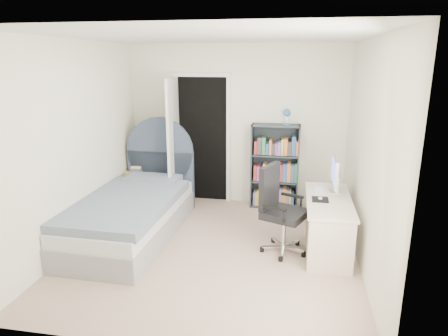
% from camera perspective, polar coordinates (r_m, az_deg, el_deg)
% --- Properties ---
extents(room_shell, '(3.50, 3.70, 2.60)m').
position_cam_1_polar(room_shell, '(4.60, -1.54, 2.57)').
color(room_shell, tan).
rests_on(room_shell, ground).
extents(door, '(0.92, 0.83, 2.06)m').
position_cam_1_polar(door, '(6.27, -5.75, 3.91)').
color(door, black).
rests_on(door, ground).
extents(bed, '(1.15, 2.34, 1.42)m').
position_cam_1_polar(bed, '(5.45, -12.74, -5.95)').
color(bed, gray).
rests_on(bed, ground).
extents(nightstand, '(0.45, 0.45, 0.65)m').
position_cam_1_polar(nightstand, '(6.47, -11.74, -1.50)').
color(nightstand, '#D3BE82').
rests_on(nightstand, ground).
extents(floor_lamp, '(0.20, 0.20, 1.41)m').
position_cam_1_polar(floor_lamp, '(6.53, -8.23, 0.16)').
color(floor_lamp, silver).
rests_on(floor_lamp, ground).
extents(bookcase, '(0.73, 0.31, 1.55)m').
position_cam_1_polar(bookcase, '(6.26, 7.43, -0.19)').
color(bookcase, '#323C44').
rests_on(bookcase, ground).
extents(desk, '(0.53, 1.33, 1.09)m').
position_cam_1_polar(desk, '(5.06, 14.57, -7.35)').
color(desk, beige).
rests_on(desk, ground).
extents(office_chair, '(0.61, 0.62, 1.06)m').
position_cam_1_polar(office_chair, '(4.82, 7.78, -5.25)').
color(office_chair, silver).
rests_on(office_chair, ground).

